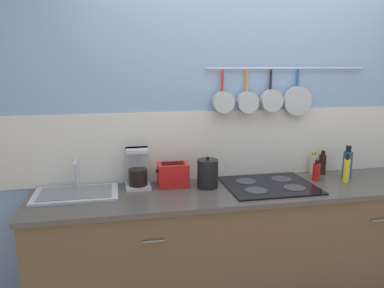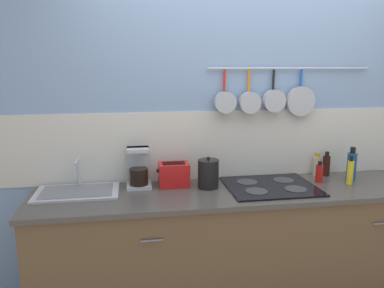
{
  "view_description": "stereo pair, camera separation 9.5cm",
  "coord_description": "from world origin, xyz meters",
  "px_view_note": "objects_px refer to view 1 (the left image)",
  "views": [
    {
      "loc": [
        -0.97,
        -2.4,
        1.75
      ],
      "look_at": [
        -0.48,
        0.0,
        1.23
      ],
      "focal_mm": 35.0,
      "sensor_mm": 36.0,
      "label": 1
    },
    {
      "loc": [
        -0.88,
        -2.42,
        1.75
      ],
      "look_at": [
        -0.48,
        0.0,
        1.23
      ],
      "focal_mm": 35.0,
      "sensor_mm": 36.0,
      "label": 2
    }
  ],
  "objects_px": {
    "bottle_vinegar": "(316,172)",
    "bottle_olive_oil": "(347,170)",
    "coffee_maker": "(137,171)",
    "bottle_cooking_wine": "(322,164)",
    "bottle_dish_soap": "(347,164)",
    "kettle": "(208,174)",
    "bottle_sesame_oil": "(313,164)",
    "toaster": "(173,175)"
  },
  "relations": [
    {
      "from": "bottle_olive_oil",
      "to": "toaster",
      "type": "bearing_deg",
      "value": 172.58
    },
    {
      "from": "toaster",
      "to": "kettle",
      "type": "distance_m",
      "value": 0.25
    },
    {
      "from": "coffee_maker",
      "to": "bottle_olive_oil",
      "type": "height_order",
      "value": "coffee_maker"
    },
    {
      "from": "bottle_sesame_oil",
      "to": "bottle_dish_soap",
      "type": "distance_m",
      "value": 0.26
    },
    {
      "from": "kettle",
      "to": "bottle_dish_soap",
      "type": "distance_m",
      "value": 1.12
    },
    {
      "from": "toaster",
      "to": "bottle_sesame_oil",
      "type": "xyz_separation_m",
      "value": [
        1.15,
        0.09,
        -0.01
      ]
    },
    {
      "from": "coffee_maker",
      "to": "bottle_dish_soap",
      "type": "relative_size",
      "value": 1.11
    },
    {
      "from": "toaster",
      "to": "bottle_olive_oil",
      "type": "bearing_deg",
      "value": -7.42
    },
    {
      "from": "bottle_vinegar",
      "to": "bottle_sesame_oil",
      "type": "distance_m",
      "value": 0.19
    },
    {
      "from": "bottle_sesame_oil",
      "to": "bottle_olive_oil",
      "type": "xyz_separation_m",
      "value": [
        0.13,
        -0.25,
        0.01
      ]
    },
    {
      "from": "coffee_maker",
      "to": "bottle_cooking_wine",
      "type": "height_order",
      "value": "coffee_maker"
    },
    {
      "from": "bottle_vinegar",
      "to": "coffee_maker",
      "type": "bearing_deg",
      "value": 174.39
    },
    {
      "from": "bottle_dish_soap",
      "to": "bottle_olive_oil",
      "type": "bearing_deg",
      "value": -125.63
    },
    {
      "from": "coffee_maker",
      "to": "bottle_cooking_wine",
      "type": "distance_m",
      "value": 1.48
    },
    {
      "from": "bottle_vinegar",
      "to": "bottle_olive_oil",
      "type": "relative_size",
      "value": 0.75
    },
    {
      "from": "bottle_sesame_oil",
      "to": "bottle_cooking_wine",
      "type": "distance_m",
      "value": 0.07
    },
    {
      "from": "bottle_olive_oil",
      "to": "bottle_dish_soap",
      "type": "bearing_deg",
      "value": 54.37
    },
    {
      "from": "coffee_maker",
      "to": "bottle_dish_soap",
      "type": "height_order",
      "value": "coffee_maker"
    },
    {
      "from": "bottle_cooking_wine",
      "to": "bottle_olive_oil",
      "type": "bearing_deg",
      "value": -74.72
    },
    {
      "from": "toaster",
      "to": "bottle_vinegar",
      "type": "bearing_deg",
      "value": -4.59
    },
    {
      "from": "bottle_vinegar",
      "to": "bottle_dish_soap",
      "type": "bearing_deg",
      "value": 3.64
    },
    {
      "from": "toaster",
      "to": "bottle_cooking_wine",
      "type": "height_order",
      "value": "bottle_cooking_wine"
    },
    {
      "from": "bottle_cooking_wine",
      "to": "bottle_dish_soap",
      "type": "height_order",
      "value": "bottle_dish_soap"
    },
    {
      "from": "toaster",
      "to": "kettle",
      "type": "height_order",
      "value": "kettle"
    },
    {
      "from": "bottle_vinegar",
      "to": "bottle_olive_oil",
      "type": "distance_m",
      "value": 0.22
    },
    {
      "from": "coffee_maker",
      "to": "toaster",
      "type": "relative_size",
      "value": 1.22
    },
    {
      "from": "bottle_vinegar",
      "to": "bottle_olive_oil",
      "type": "xyz_separation_m",
      "value": [
        0.2,
        -0.08,
        0.02
      ]
    },
    {
      "from": "toaster",
      "to": "bottle_sesame_oil",
      "type": "distance_m",
      "value": 1.16
    },
    {
      "from": "bottle_vinegar",
      "to": "bottle_cooking_wine",
      "type": "relative_size",
      "value": 0.83
    },
    {
      "from": "bottle_dish_soap",
      "to": "bottle_vinegar",
      "type": "bearing_deg",
      "value": -176.36
    },
    {
      "from": "bottle_sesame_oil",
      "to": "bottle_cooking_wine",
      "type": "bearing_deg",
      "value": -18.32
    },
    {
      "from": "bottle_vinegar",
      "to": "bottle_dish_soap",
      "type": "xyz_separation_m",
      "value": [
        0.27,
        0.02,
        0.04
      ]
    },
    {
      "from": "coffee_maker",
      "to": "kettle",
      "type": "relative_size",
      "value": 1.24
    },
    {
      "from": "bottle_dish_soap",
      "to": "bottle_cooking_wine",
      "type": "bearing_deg",
      "value": 135.02
    },
    {
      "from": "kettle",
      "to": "bottle_sesame_oil",
      "type": "relative_size",
      "value": 1.27
    },
    {
      "from": "kettle",
      "to": "bottle_vinegar",
      "type": "height_order",
      "value": "kettle"
    },
    {
      "from": "bottle_olive_oil",
      "to": "bottle_sesame_oil",
      "type": "bearing_deg",
      "value": 117.51
    },
    {
      "from": "bottle_vinegar",
      "to": "bottle_sesame_oil",
      "type": "xyz_separation_m",
      "value": [
        0.07,
        0.17,
        0.01
      ]
    },
    {
      "from": "toaster",
      "to": "kettle",
      "type": "relative_size",
      "value": 1.02
    },
    {
      "from": "bottle_dish_soap",
      "to": "kettle",
      "type": "bearing_deg",
      "value": -179.58
    },
    {
      "from": "bottle_sesame_oil",
      "to": "toaster",
      "type": "bearing_deg",
      "value": -175.77
    },
    {
      "from": "bottle_sesame_oil",
      "to": "bottle_olive_oil",
      "type": "height_order",
      "value": "bottle_olive_oil"
    }
  ]
}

